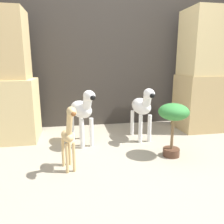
{
  "coord_description": "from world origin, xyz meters",
  "views": [
    {
      "loc": [
        -0.53,
        -1.82,
        0.96
      ],
      "look_at": [
        -0.07,
        0.72,
        0.37
      ],
      "focal_mm": 35.0,
      "sensor_mm": 36.0,
      "label": 1
    }
  ],
  "objects": [
    {
      "name": "ground_plane",
      "position": [
        0.0,
        0.0,
        0.0
      ],
      "size": [
        14.0,
        14.0,
        0.0
      ],
      "primitive_type": "plane",
      "color": "#9E937F"
    },
    {
      "name": "zebra_right",
      "position": [
        0.31,
        0.71,
        0.42
      ],
      "size": [
        0.23,
        0.56,
        0.67
      ],
      "color": "white",
      "rests_on": "ground_plane"
    },
    {
      "name": "rock_pillar_left",
      "position": [
        -1.34,
        0.99,
        0.71
      ],
      "size": [
        0.74,
        0.54,
        1.55
      ],
      "color": "#DBC184",
      "rests_on": "ground_plane"
    },
    {
      "name": "potted_palm_front",
      "position": [
        0.46,
        0.16,
        0.41
      ],
      "size": [
        0.31,
        0.31,
        0.56
      ],
      "color": "#513323",
      "rests_on": "ground_plane"
    },
    {
      "name": "rock_pillar_right",
      "position": [
        1.34,
        0.99,
        0.8
      ],
      "size": [
        0.74,
        0.54,
        1.65
      ],
      "color": "tan",
      "rests_on": "ground_plane"
    },
    {
      "name": "zebra_left",
      "position": [
        -0.43,
        0.66,
        0.42
      ],
      "size": [
        0.34,
        0.55,
        0.67
      ],
      "color": "white",
      "rests_on": "ground_plane"
    },
    {
      "name": "wall_back",
      "position": [
        0.0,
        1.51,
        1.1
      ],
      "size": [
        6.4,
        0.08,
        2.2
      ],
      "color": "#38332D",
      "rests_on": "ground_plane"
    },
    {
      "name": "giraffe_figurine",
      "position": [
        -0.58,
        0.02,
        0.35
      ],
      "size": [
        0.18,
        0.35,
        0.61
      ],
      "color": "tan",
      "rests_on": "ground_plane"
    }
  ]
}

